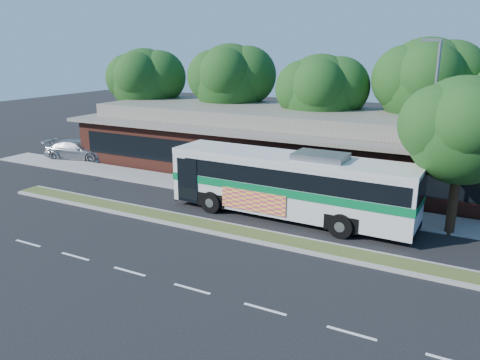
{
  "coord_description": "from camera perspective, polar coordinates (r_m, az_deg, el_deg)",
  "views": [
    {
      "loc": [
        11.9,
        -17.98,
        8.68
      ],
      "look_at": [
        0.92,
        2.76,
        2.0
      ],
      "focal_mm": 35.0,
      "sensor_mm": 36.0,
      "label": 1
    }
  ],
  "objects": [
    {
      "name": "ground",
      "position": [
        23.24,
        -5.22,
        -6.11
      ],
      "size": [
        120.0,
        120.0,
        0.0
      ],
      "primitive_type": "plane",
      "color": "black",
      "rests_on": "ground"
    },
    {
      "name": "median_strip",
      "position": [
        23.68,
        -4.43,
        -5.46
      ],
      "size": [
        26.0,
        1.1,
        0.15
      ],
      "primitive_type": "cube",
      "color": "#435222",
      "rests_on": "ground"
    },
    {
      "name": "sidewalk",
      "position": [
        28.47,
        1.8,
        -1.75
      ],
      "size": [
        44.0,
        2.6,
        0.12
      ],
      "primitive_type": "cube",
      "color": "gray",
      "rests_on": "ground"
    },
    {
      "name": "parking_lot",
      "position": [
        41.86,
        -18.6,
        3.09
      ],
      "size": [
        14.0,
        12.0,
        0.01
      ],
      "primitive_type": "cube",
      "color": "black",
      "rests_on": "ground"
    },
    {
      "name": "plaza_building",
      "position": [
        33.82,
        6.77,
        4.61
      ],
      "size": [
        33.2,
        11.2,
        4.45
      ],
      "color": "#5B271C",
      "rests_on": "ground"
    },
    {
      "name": "lamp_post",
      "position": [
        24.39,
        22.17,
        5.81
      ],
      "size": [
        0.93,
        0.18,
        9.07
      ],
      "color": "slate",
      "rests_on": "ground"
    },
    {
      "name": "tree_bg_a",
      "position": [
        42.5,
        -10.96,
        11.81
      ],
      "size": [
        6.47,
        5.8,
        8.63
      ],
      "color": "black",
      "rests_on": "ground"
    },
    {
      "name": "tree_bg_b",
      "position": [
        38.89,
        -0.53,
        12.15
      ],
      "size": [
        6.69,
        6.0,
        9.0
      ],
      "color": "black",
      "rests_on": "ground"
    },
    {
      "name": "tree_bg_c",
      "position": [
        34.88,
        10.45,
        10.55
      ],
      "size": [
        6.24,
        5.6,
        8.26
      ],
      "color": "black",
      "rests_on": "ground"
    },
    {
      "name": "tree_bg_d",
      "position": [
        34.38,
        22.5,
        10.94
      ],
      "size": [
        6.91,
        6.2,
        9.37
      ],
      "color": "black",
      "rests_on": "ground"
    },
    {
      "name": "transit_bus",
      "position": [
        24.33,
        6.2,
        -0.07
      ],
      "size": [
        13.06,
        3.26,
        3.65
      ],
      "rotation": [
        0.0,
        0.0,
        -0.02
      ],
      "color": "silver",
      "rests_on": "ground"
    },
    {
      "name": "sedan",
      "position": [
        39.65,
        -19.17,
        3.49
      ],
      "size": [
        5.67,
        3.35,
        1.54
      ],
      "primitive_type": "imported",
      "rotation": [
        0.0,
        0.0,
        1.81
      ],
      "color": "#9FA0A5",
      "rests_on": "ground"
    },
    {
      "name": "sidewalk_tree",
      "position": [
        23.67,
        26.39,
        5.66
      ],
      "size": [
        5.54,
        4.97,
        7.52
      ],
      "color": "black",
      "rests_on": "ground"
    }
  ]
}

